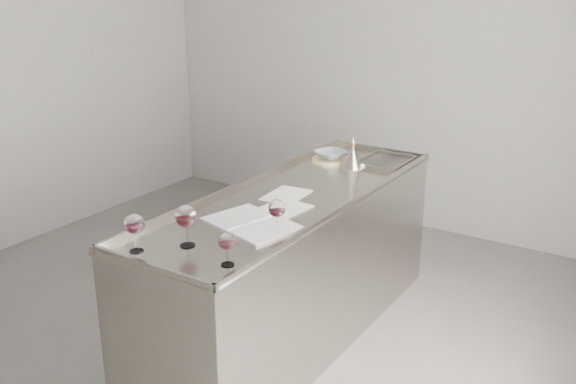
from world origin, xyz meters
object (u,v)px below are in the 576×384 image
Objects in this scene: counter at (293,267)px; notebook at (252,223)px; wine_glass_middle at (186,217)px; wine_glass_small at (227,242)px; ceramic_bowl at (331,155)px; wine_glass_left at (134,225)px; wine_funnel at (353,158)px; wine_glass_right at (277,209)px.

notebook is at bearing -82.48° from counter.
wine_glass_middle reaches higher than wine_glass_small.
wine_glass_left is at bearing -90.73° from ceramic_bowl.
wine_funnel is (0.03, 0.70, 0.53)m from counter.
wine_glass_middle reaches higher than counter.
wine_glass_small is at bearing -86.15° from wine_glass_right.
wine_glass_left is at bearing -131.78° from wine_glass_middle.
wine_glass_middle reaches higher than wine_glass_left.
wine_glass_left is 0.90× the size of wine_glass_middle.
wine_glass_middle is (-0.04, -0.90, 0.62)m from counter.
wine_glass_left is 0.89× the size of ceramic_bowl.
counter is 11.40× the size of wine_glass_middle.
wine_funnel reaches higher than wine_glass_small.
ceramic_bowl is at bearing 94.72° from wine_glass_middle.
wine_glass_small is at bearing -82.08° from wine_funnel.
wine_glass_small is at bearing -12.41° from wine_glass_middle.
wine_glass_left is 0.24m from wine_glass_middle.
ceramic_bowl is (-0.17, 0.76, 0.51)m from counter.
counter is 11.16× the size of wine_funnel.
wine_glass_right is at bearing 55.19° from wine_glass_middle.
notebook is (-0.19, 0.46, -0.10)m from wine_glass_small.
wine_funnel is at bearing -17.04° from ceramic_bowl.
counter is at bearing -77.27° from ceramic_bowl.
ceramic_bowl is (-0.43, 1.73, -0.06)m from wine_glass_small.
wine_glass_small is at bearing 14.10° from wine_glass_left.
notebook is at bearing 177.08° from wine_glass_right.
ceramic_bowl is at bearing 104.08° from wine_glass_small.
wine_glass_left is (-0.20, -1.08, 0.60)m from counter.
wine_glass_left reaches higher than wine_glass_small.
wine_glass_small is 1.78m from ceramic_bowl.
wine_glass_middle is 1.67m from ceramic_bowl.
notebook is 1.30m from ceramic_bowl.
wine_glass_left reaches higher than wine_glass_right.
wine_glass_middle reaches higher than ceramic_bowl.
ceramic_bowl is (-0.14, 1.66, -0.10)m from wine_glass_middle.
wine_glass_middle is 1.35× the size of wine_glass_small.
wine_glass_left is 1.21× the size of wine_glass_small.
wine_funnel is at bearing 99.39° from wine_glass_right.
wine_glass_small is 1.68m from wine_funnel.
wine_glass_middle is at bearing -124.81° from wine_glass_right.
wine_glass_small is (0.46, 0.11, -0.02)m from wine_glass_left.
wine_glass_right reaches higher than ceramic_bowl.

